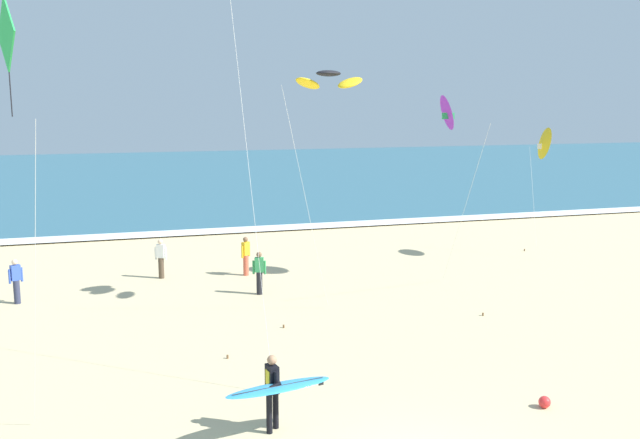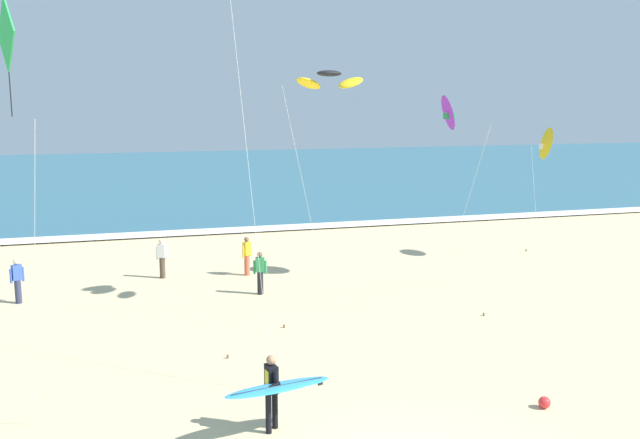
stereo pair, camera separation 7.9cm
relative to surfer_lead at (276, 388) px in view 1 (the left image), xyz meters
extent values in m
cube|color=#2D6075|center=(2.02, 53.20, -1.01)|extent=(160.00, 60.00, 0.08)
cube|color=white|center=(2.02, 23.50, -0.96)|extent=(160.00, 1.66, 0.01)
cylinder|color=black|center=(-0.13, 0.08, -0.61)|extent=(0.13, 0.13, 0.88)
cylinder|color=black|center=(0.06, 0.28, -0.61)|extent=(0.13, 0.13, 0.88)
cube|color=black|center=(-0.03, 0.18, 0.13)|extent=(0.26, 0.37, 0.60)
cube|color=yellow|center=(-0.14, 0.16, 0.17)|extent=(0.05, 0.20, 0.32)
sphere|color=#A87A59|center=(-0.03, 0.18, 0.55)|extent=(0.21, 0.21, 0.21)
cylinder|color=black|center=(0.01, -0.05, 0.24)|extent=(0.09, 0.09, 0.26)
cylinder|color=black|center=(-0.03, -0.15, 0.11)|extent=(0.26, 0.13, 0.14)
cylinder|color=black|center=(-0.08, 0.40, 0.09)|extent=(0.09, 0.09, 0.56)
ellipsoid|color=#3399D8|center=(0.03, -0.18, 0.07)|extent=(2.41, 0.97, 0.08)
cube|color=#333333|center=(0.03, -0.18, 0.11)|extent=(2.04, 0.41, 0.02)
cube|color=#262628|center=(1.00, 0.01, 0.00)|extent=(0.12, 0.03, 0.14)
cone|color=purple|center=(9.19, 10.73, 5.53)|extent=(0.72, 1.43, 1.34)
cube|color=green|center=(9.19, 10.73, 5.39)|extent=(0.49, 0.10, 0.24)
cylinder|color=silver|center=(8.80, 8.47, 2.16)|extent=(0.78, 4.52, 6.22)
cylinder|color=brown|center=(8.41, 6.22, -1.00)|extent=(0.06, 0.06, 0.10)
cube|color=green|center=(-4.99, 1.89, 7.29)|extent=(0.51, 1.44, 1.51)
cylinder|color=black|center=(-4.99, 1.89, 6.10)|extent=(0.02, 0.02, 0.89)
cylinder|color=silver|center=(-4.69, 0.98, 2.35)|extent=(0.63, 1.83, 6.61)
ellipsoid|color=yellow|center=(4.28, 7.87, 6.53)|extent=(1.24, 1.20, 0.51)
ellipsoid|color=black|center=(3.75, 8.50, 6.84)|extent=(1.23, 1.19, 0.20)
ellipsoid|color=yellow|center=(3.23, 9.12, 6.53)|extent=(1.24, 1.20, 0.51)
cylinder|color=silver|center=(2.78, 7.68, 2.74)|extent=(1.97, 1.65, 7.38)
cylinder|color=brown|center=(1.80, 6.85, -1.00)|extent=(0.06, 0.06, 0.10)
cone|color=yellow|center=(14.90, 12.98, 4.13)|extent=(0.73, 1.45, 1.40)
cube|color=white|center=(14.90, 12.98, 3.99)|extent=(0.49, 0.14, 0.24)
cylinder|color=silver|center=(15.12, 13.83, 1.46)|extent=(0.44, 1.70, 4.82)
cylinder|color=brown|center=(15.33, 14.67, -1.00)|extent=(0.06, 0.06, 0.10)
cylinder|color=silver|center=(0.05, 3.40, 5.29)|extent=(0.71, 2.65, 12.48)
cylinder|color=brown|center=(-0.30, 4.72, -1.00)|extent=(0.06, 0.06, 0.10)
cylinder|color=black|center=(1.85, 10.87, -0.63)|extent=(0.22, 0.22, 0.84)
cube|color=#339351|center=(1.85, 10.87, 0.06)|extent=(0.36, 0.27, 0.54)
sphere|color=brown|center=(1.85, 10.87, 0.44)|extent=(0.20, 0.20, 0.20)
cylinder|color=#339351|center=(1.65, 10.93, -0.04)|extent=(0.08, 0.08, 0.50)
cylinder|color=#339351|center=(2.05, 10.80, -0.04)|extent=(0.08, 0.08, 0.50)
cylinder|color=#2D334C|center=(-6.53, 12.07, -0.63)|extent=(0.22, 0.22, 0.84)
cube|color=#3351B7|center=(-6.53, 12.07, 0.06)|extent=(0.37, 0.31, 0.54)
sphere|color=beige|center=(-6.53, 12.07, 0.44)|extent=(0.20, 0.20, 0.20)
cylinder|color=#3351B7|center=(-6.34, 12.17, -0.04)|extent=(0.08, 0.08, 0.50)
cylinder|color=#3351B7|center=(-6.71, 11.97, -0.04)|extent=(0.08, 0.08, 0.50)
cylinder|color=#4C3D2D|center=(-1.45, 14.28, -0.63)|extent=(0.22, 0.22, 0.84)
cube|color=white|center=(-1.45, 14.28, 0.06)|extent=(0.37, 0.30, 0.54)
sphere|color=beige|center=(-1.45, 14.28, 0.44)|extent=(0.20, 0.20, 0.20)
cylinder|color=white|center=(-1.25, 14.19, -0.04)|extent=(0.08, 0.08, 0.50)
cylinder|color=white|center=(-1.64, 14.36, -0.04)|extent=(0.08, 0.08, 0.50)
cylinder|color=#D8593F|center=(1.89, 13.79, -0.63)|extent=(0.22, 0.22, 0.84)
cube|color=gold|center=(1.89, 13.79, 0.06)|extent=(0.36, 0.34, 0.54)
sphere|color=brown|center=(1.89, 13.79, 0.44)|extent=(0.20, 0.20, 0.20)
cylinder|color=gold|center=(1.72, 13.66, -0.04)|extent=(0.08, 0.08, 0.50)
cylinder|color=gold|center=(2.05, 13.92, -0.04)|extent=(0.08, 0.08, 0.50)
sphere|color=red|center=(6.26, -0.48, -0.91)|extent=(0.28, 0.28, 0.28)
camera|label=1|loc=(-3.05, -13.74, 6.00)|focal=39.53mm
camera|label=2|loc=(-2.97, -13.76, 6.00)|focal=39.53mm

